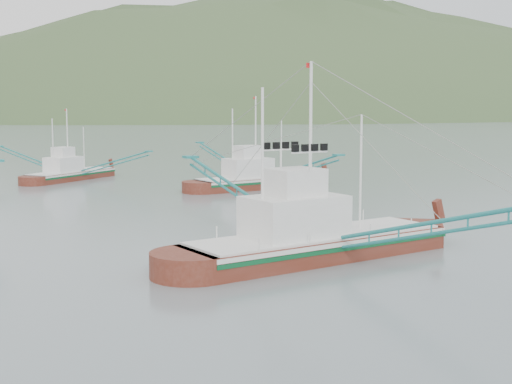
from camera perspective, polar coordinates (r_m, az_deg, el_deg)
name	(u,v)px	position (r m, az deg, el deg)	size (l,w,h in m)	color
ground	(298,256)	(42.96, 3.41, -5.13)	(1200.00, 1200.00, 0.00)	slate
main_boat	(314,224)	(41.99, 4.68, -2.54)	(17.37, 30.35, 12.37)	#581F12
bg_boat_right	(258,172)	(77.22, 0.16, 1.57)	(15.01, 26.30, 10.71)	#581F12
bg_boat_far	(70,164)	(88.67, -14.65, 2.22)	(17.65, 19.94, 9.23)	#581F12
headland_right	(306,117)	(534.52, 4.03, 6.02)	(684.00, 432.00, 306.00)	#375029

